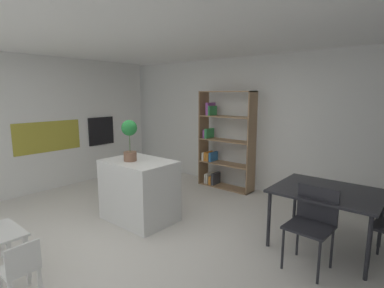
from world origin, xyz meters
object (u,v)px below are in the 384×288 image
object	(u,v)px
built_in_oven	(101,131)
dining_table	(327,195)
potted_plant_on_island	(130,136)
open_bookshelf	(221,144)
child_chair_right	(21,268)
kitchen_island	(139,190)
dining_chair_near	(313,219)

from	to	relation	value
built_in_oven	dining_table	world-z (taller)	built_in_oven
dining_table	potted_plant_on_island	bearing A→B (deg)	-157.64
open_bookshelf	dining_table	bearing A→B (deg)	-26.86
potted_plant_on_island	open_bookshelf	world-z (taller)	open_bookshelf
potted_plant_on_island	child_chair_right	distance (m)	2.12
built_in_oven	kitchen_island	xyz separation A→B (m)	(2.45, -0.99, -0.61)
potted_plant_on_island	dining_table	bearing A→B (deg)	22.36
open_bookshelf	potted_plant_on_island	bearing A→B (deg)	-92.91
potted_plant_on_island	dining_table	size ratio (longest dim) A/B	0.50
potted_plant_on_island	dining_chair_near	world-z (taller)	potted_plant_on_island
child_chair_right	dining_chair_near	bearing A→B (deg)	139.79
built_in_oven	open_bookshelf	distance (m)	2.74
kitchen_island	potted_plant_on_island	bearing A→B (deg)	-133.93
open_bookshelf	child_chair_right	world-z (taller)	open_bookshelf
built_in_oven	kitchen_island	bearing A→B (deg)	-22.05
built_in_oven	child_chair_right	bearing A→B (deg)	-43.71
built_in_oven	dining_chair_near	xyz separation A→B (m)	(4.86, -0.58, -0.52)
built_in_oven	potted_plant_on_island	xyz separation A→B (m)	(2.37, -1.08, 0.21)
open_bookshelf	dining_chair_near	distance (m)	2.95
kitchen_island	child_chair_right	distance (m)	1.95
potted_plant_on_island	kitchen_island	bearing A→B (deg)	46.07
child_chair_right	dining_table	distance (m)	3.38
kitchen_island	potted_plant_on_island	size ratio (longest dim) A/B	1.72
child_chair_right	dining_chair_near	xyz separation A→B (m)	(1.86, 2.28, 0.22)
child_chair_right	dining_table	size ratio (longest dim) A/B	0.48
potted_plant_on_island	dining_table	world-z (taller)	potted_plant_on_island
kitchen_island	open_bookshelf	distance (m)	2.18
potted_plant_on_island	dining_table	xyz separation A→B (m)	(2.48, 1.02, -0.61)
built_in_oven	open_bookshelf	xyz separation A→B (m)	(2.49, 1.14, -0.18)
kitchen_island	open_bookshelf	bearing A→B (deg)	89.14
dining_table	child_chair_right	bearing A→B (deg)	-123.56
child_chair_right	dining_chair_near	world-z (taller)	dining_chair_near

